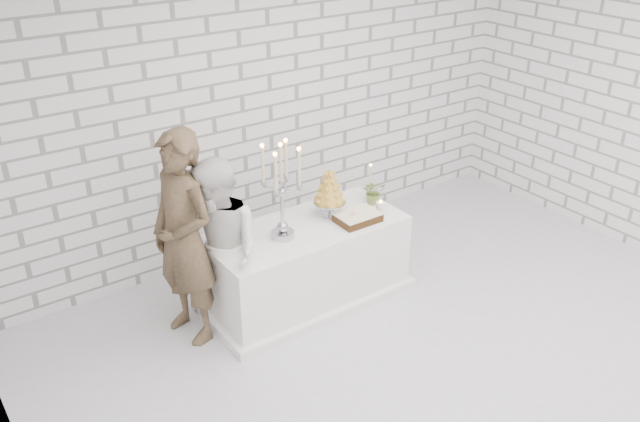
{
  "coord_description": "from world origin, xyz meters",
  "views": [
    {
      "loc": [
        -3.27,
        -2.96,
        3.58
      ],
      "look_at": [
        -0.41,
        1.08,
        1.05
      ],
      "focal_mm": 37.72,
      "sensor_mm": 36.0,
      "label": 1
    }
  ],
  "objects": [
    {
      "name": "ground",
      "position": [
        0.0,
        0.0,
        0.0
      ],
      "size": [
        6.0,
        5.0,
        0.01
      ],
      "primitive_type": "cube",
      "color": "silver",
      "rests_on": "ground"
    },
    {
      "name": "wall_back",
      "position": [
        0.0,
        2.5,
        1.5
      ],
      "size": [
        6.0,
        0.01,
        3.0
      ],
      "primitive_type": "cube",
      "color": "white",
      "rests_on": "ground"
    },
    {
      "name": "wall_left",
      "position": [
        -3.0,
        0.0,
        1.5
      ],
      "size": [
        0.01,
        5.0,
        3.0
      ],
      "primitive_type": "cube",
      "color": "white",
      "rests_on": "ground"
    },
    {
      "name": "cake_table",
      "position": [
        -0.35,
        1.38,
        0.38
      ],
      "size": [
        1.8,
        0.8,
        0.75
      ],
      "primitive_type": "cube",
      "color": "white",
      "rests_on": "ground"
    },
    {
      "name": "groom",
      "position": [
        -1.44,
        1.51,
        0.92
      ],
      "size": [
        0.58,
        0.76,
        1.85
      ],
      "primitive_type": "imported",
      "rotation": [
        0.0,
        0.0,
        -1.34
      ],
      "color": "#443320",
      "rests_on": "ground"
    },
    {
      "name": "bride",
      "position": [
        -1.2,
        1.37,
        0.79
      ],
      "size": [
        0.7,
        0.84,
        1.58
      ],
      "primitive_type": "imported",
      "rotation": [
        0.0,
        0.0,
        -1.44
      ],
      "color": "white",
      "rests_on": "ground"
    },
    {
      "name": "candelabra",
      "position": [
        -0.61,
        1.34,
        1.18
      ],
      "size": [
        0.37,
        0.37,
        0.87
      ],
      "primitive_type": null,
      "rotation": [
        0.0,
        0.0,
        -0.06
      ],
      "color": "#9F9FA9",
      "rests_on": "cake_table"
    },
    {
      "name": "croquembouche",
      "position": [
        -0.05,
        1.43,
        0.98
      ],
      "size": [
        0.32,
        0.32,
        0.47
      ],
      "primitive_type": null,
      "rotation": [
        0.0,
        0.0,
        -0.08
      ],
      "color": "olive",
      "rests_on": "cake_table"
    },
    {
      "name": "chocolate_cake",
      "position": [
        0.09,
        1.2,
        0.79
      ],
      "size": [
        0.38,
        0.28,
        0.08
      ],
      "primitive_type": "cube",
      "rotation": [
        0.0,
        0.0,
        -0.01
      ],
      "color": "black",
      "rests_on": "cake_table"
    },
    {
      "name": "pillar_candle",
      "position": [
        0.34,
        1.19,
        0.81
      ],
      "size": [
        0.08,
        0.08,
        0.12
      ],
      "primitive_type": "cylinder",
      "rotation": [
        0.0,
        0.0,
        0.04
      ],
      "color": "white",
      "rests_on": "cake_table"
    },
    {
      "name": "extra_taper",
      "position": [
        0.5,
        1.53,
        0.91
      ],
      "size": [
        0.06,
        0.06,
        0.32
      ],
      "primitive_type": "cylinder",
      "rotation": [
        0.0,
        0.0,
        -0.01
      ],
      "color": "beige",
      "rests_on": "cake_table"
    },
    {
      "name": "flowers",
      "position": [
        0.44,
        1.4,
        0.87
      ],
      "size": [
        0.26,
        0.24,
        0.24
      ],
      "primitive_type": "imported",
      "rotation": [
        0.0,
        0.0,
        -0.32
      ],
      "color": "#577B38",
      "rests_on": "cake_table"
    }
  ]
}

